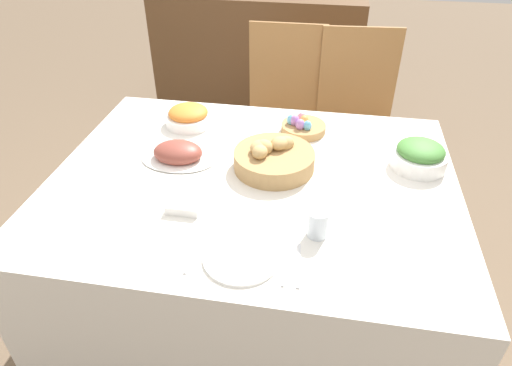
# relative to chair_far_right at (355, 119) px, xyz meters

# --- Properties ---
(ground_plane) EXTENTS (12.00, 12.00, 0.00)m
(ground_plane) POSITION_rel_chair_far_right_xyz_m (-0.41, -0.93, -0.53)
(ground_plane) COLOR brown
(dining_table) EXTENTS (1.51, 1.19, 0.72)m
(dining_table) POSITION_rel_chair_far_right_xyz_m (-0.41, -0.93, -0.17)
(dining_table) COLOR white
(dining_table) RESTS_ON ground
(chair_far_right) EXTENTS (0.45, 0.45, 1.00)m
(chair_far_right) POSITION_rel_chair_far_right_xyz_m (0.00, 0.00, 0.00)
(chair_far_right) COLOR olive
(chair_far_right) RESTS_ON ground
(chair_far_center) EXTENTS (0.42, 0.42, 1.00)m
(chair_far_center) POSITION_rel_chair_far_right_xyz_m (-0.40, 0.00, 0.00)
(chair_far_center) COLOR olive
(chair_far_center) RESTS_ON ground
(sideboard) EXTENTS (1.44, 0.44, 0.97)m
(sideboard) POSITION_rel_chair_far_right_xyz_m (-0.69, 0.86, -0.04)
(sideboard) COLOR brown
(sideboard) RESTS_ON ground
(bread_basket) EXTENTS (0.31, 0.31, 0.12)m
(bread_basket) POSITION_rel_chair_far_right_xyz_m (-0.34, -0.85, 0.24)
(bread_basket) COLOR #AD8451
(bread_basket) RESTS_ON dining_table
(egg_basket) EXTENTS (0.19, 0.19, 0.08)m
(egg_basket) POSITION_rel_chair_far_right_xyz_m (-0.26, -0.54, 0.22)
(egg_basket) COLOR #AD8451
(egg_basket) RESTS_ON dining_table
(ham_platter) EXTENTS (0.30, 0.21, 0.08)m
(ham_platter) POSITION_rel_chair_far_right_xyz_m (-0.72, -0.85, 0.22)
(ham_platter) COLOR white
(ham_platter) RESTS_ON dining_table
(green_salad_bowl) EXTENTS (0.21, 0.21, 0.11)m
(green_salad_bowl) POSITION_rel_chair_far_right_xyz_m (0.21, -0.75, 0.24)
(green_salad_bowl) COLOR white
(green_salad_bowl) RESTS_ON dining_table
(carrot_bowl) EXTENTS (0.21, 0.21, 0.09)m
(carrot_bowl) POSITION_rel_chair_far_right_xyz_m (-0.76, -0.56, 0.24)
(carrot_bowl) COLOR white
(carrot_bowl) RESTS_ON dining_table
(dinner_plate) EXTENTS (0.23, 0.23, 0.01)m
(dinner_plate) POSITION_rel_chair_far_right_xyz_m (-0.37, -1.35, 0.20)
(dinner_plate) COLOR white
(dinner_plate) RESTS_ON dining_table
(fork) EXTENTS (0.02, 0.18, 0.00)m
(fork) POSITION_rel_chair_far_right_xyz_m (-0.51, -1.35, 0.20)
(fork) COLOR silver
(fork) RESTS_ON dining_table
(knife) EXTENTS (0.02, 0.18, 0.00)m
(knife) POSITION_rel_chair_far_right_xyz_m (-0.23, -1.35, 0.20)
(knife) COLOR silver
(knife) RESTS_ON dining_table
(spoon) EXTENTS (0.02, 0.18, 0.00)m
(spoon) POSITION_rel_chair_far_right_xyz_m (-0.20, -1.35, 0.20)
(spoon) COLOR silver
(spoon) RESTS_ON dining_table
(drinking_cup) EXTENTS (0.07, 0.07, 0.09)m
(drinking_cup) POSITION_rel_chair_far_right_xyz_m (-0.15, -1.21, 0.24)
(drinking_cup) COLOR silver
(drinking_cup) RESTS_ON dining_table
(butter_dish) EXTENTS (0.11, 0.07, 0.03)m
(butter_dish) POSITION_rel_chair_far_right_xyz_m (-0.60, -1.16, 0.21)
(butter_dish) COLOR white
(butter_dish) RESTS_ON dining_table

